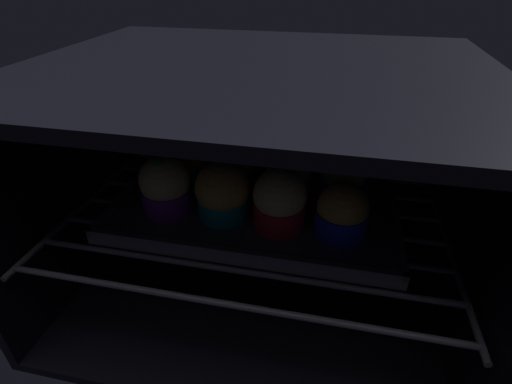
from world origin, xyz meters
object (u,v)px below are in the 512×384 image
(muffin_row0_col1, at_px, (223,193))
(muffin_row0_col2, at_px, (280,201))
(baking_tray, at_px, (256,207))
(muffin_row1_col3, at_px, (343,176))
(muffin_row0_col3, at_px, (342,212))
(muffin_row1_col0, at_px, (186,162))
(muffin_row1_col2, at_px, (288,172))
(muffin_row1_col1, at_px, (234,167))
(muffin_row0_col0, at_px, (165,186))

(muffin_row0_col1, relative_size, muffin_row0_col2, 0.97)
(baking_tray, relative_size, muffin_row1_col3, 4.76)
(baking_tray, height_order, muffin_row0_col3, muffin_row0_col3)
(muffin_row1_col3, bearing_deg, muffin_row0_col1, -154.36)
(muffin_row1_col3, bearing_deg, muffin_row0_col3, -89.28)
(muffin_row0_col3, bearing_deg, muffin_row1_col0, 161.03)
(muffin_row0_col2, xyz_separation_m, muffin_row1_col2, (-0.00, 0.08, -0.00))
(muffin_row0_col3, bearing_deg, muffin_row0_col1, 177.62)
(muffin_row1_col0, height_order, muffin_row1_col3, same)
(muffin_row0_col1, height_order, muffin_row1_col2, same)
(muffin_row1_col3, bearing_deg, baking_tray, -161.31)
(muffin_row1_col3, bearing_deg, muffin_row1_col0, 179.98)
(muffin_row1_col1, distance_m, muffin_row1_col3, 0.17)
(muffin_row1_col0, bearing_deg, muffin_row0_col1, -43.08)
(muffin_row1_col2, bearing_deg, muffin_row1_col0, 179.56)
(muffin_row1_col2, relative_size, muffin_row1_col3, 0.96)
(muffin_row0_col1, xyz_separation_m, muffin_row1_col0, (-0.08, 0.08, 0.00))
(muffin_row0_col1, relative_size, muffin_row1_col0, 0.98)
(muffin_row1_col2, bearing_deg, muffin_row0_col0, -153.73)
(muffin_row1_col0, xyz_separation_m, muffin_row1_col3, (0.25, -0.00, 0.00))
(muffin_row0_col0, xyz_separation_m, muffin_row0_col3, (0.25, -0.00, -0.01))
(muffin_row1_col2, height_order, muffin_row1_col3, muffin_row1_col3)
(muffin_row1_col1, height_order, muffin_row1_col3, muffin_row1_col3)
(muffin_row1_col0, bearing_deg, muffin_row0_col3, -18.97)
(muffin_row0_col3, distance_m, muffin_row1_col1, 0.19)
(muffin_row1_col0, distance_m, muffin_row1_col1, 0.08)
(muffin_row0_col0, relative_size, muffin_row0_col3, 1.18)
(muffin_row0_col3, distance_m, muffin_row1_col0, 0.26)
(muffin_row0_col0, height_order, muffin_row1_col3, muffin_row0_col0)
(muffin_row1_col1, xyz_separation_m, muffin_row1_col2, (0.08, -0.00, 0.00))
(muffin_row0_col1, distance_m, muffin_row1_col1, 0.08)
(muffin_row1_col0, height_order, muffin_row1_col2, muffin_row1_col0)
(baking_tray, relative_size, muffin_row1_col0, 4.79)
(muffin_row0_col3, bearing_deg, muffin_row0_col0, 179.34)
(muffin_row0_col3, relative_size, muffin_row1_col3, 0.87)
(baking_tray, xyz_separation_m, muffin_row1_col1, (-0.04, 0.04, 0.04))
(muffin_row0_col0, relative_size, muffin_row0_col1, 1.06)
(muffin_row1_col3, bearing_deg, muffin_row0_col2, -133.77)
(muffin_row0_col2, distance_m, muffin_row1_col0, 0.19)
(muffin_row0_col1, height_order, muffin_row1_col3, muffin_row1_col3)
(muffin_row0_col0, height_order, muffin_row0_col2, muffin_row0_col0)
(muffin_row0_col0, distance_m, muffin_row0_col2, 0.16)
(muffin_row0_col1, bearing_deg, muffin_row0_col0, -177.26)
(muffin_row0_col2, bearing_deg, muffin_row1_col2, 90.08)
(muffin_row0_col2, relative_size, muffin_row1_col2, 1.04)
(muffin_row0_col0, relative_size, muffin_row1_col0, 1.04)
(muffin_row0_col1, bearing_deg, muffin_row1_col2, 43.49)
(baking_tray, height_order, muffin_row0_col0, muffin_row0_col0)
(muffin_row1_col1, bearing_deg, muffin_row1_col3, -0.23)
(muffin_row0_col3, height_order, muffin_row1_col1, muffin_row1_col1)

